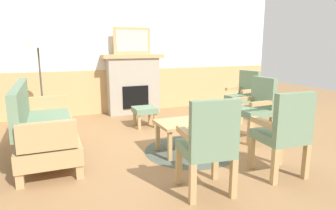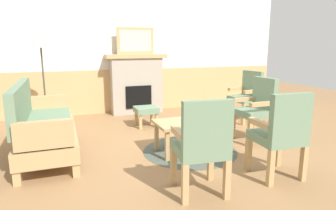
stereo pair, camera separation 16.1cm
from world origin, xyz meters
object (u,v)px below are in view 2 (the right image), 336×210
object	(u,v)px
couch	(44,127)
armchair_by_window_left	(247,94)
armchair_front_center	(281,132)
armchair_near_fireplace	(257,106)
armchair_front_left	(202,143)
framed_picture	(135,41)
floor_lamp_by_couch	(41,46)
fireplace	(136,83)
book_on_table	(206,120)
footstool	(146,111)
coffee_table	(190,125)

from	to	relation	value
couch	armchair_by_window_left	world-z (taller)	same
armchair_front_center	armchair_near_fireplace	bearing A→B (deg)	63.63
armchair_front_left	armchair_front_center	size ratio (longest dim) A/B	1.00
armchair_by_window_left	armchair_front_center	bearing A→B (deg)	-117.21
framed_picture	couch	world-z (taller)	framed_picture
framed_picture	armchair_by_window_left	size ratio (longest dim) A/B	0.82
armchair_by_window_left	floor_lamp_by_couch	size ratio (longest dim) A/B	0.58
armchair_by_window_left	floor_lamp_by_couch	bearing A→B (deg)	169.90
couch	armchair_front_left	distance (m)	2.26
couch	armchair_front_center	size ratio (longest dim) A/B	1.84
armchair_front_center	floor_lamp_by_couch	bearing A→B (deg)	130.41
fireplace	book_on_table	bearing A→B (deg)	-84.03
armchair_by_window_left	armchair_front_left	distance (m)	3.15
framed_picture	footstool	distance (m)	1.73
fireplace	armchair_by_window_left	size ratio (longest dim) A/B	1.33
couch	footstool	size ratio (longest dim) A/B	4.50
footstool	floor_lamp_by_couch	xyz separation A→B (m)	(-1.70, 0.35, 1.17)
coffee_table	footstool	size ratio (longest dim) A/B	2.40
fireplace	framed_picture	bearing A→B (deg)	90.00
armchair_by_window_left	armchair_front_left	bearing A→B (deg)	-132.94
couch	armchair_front_left	bearing A→B (deg)	-48.46
armchair_front_center	book_on_table	bearing A→B (deg)	111.00
coffee_table	couch	bearing A→B (deg)	163.97
armchair_front_center	armchair_front_left	bearing A→B (deg)	-178.03
framed_picture	armchair_near_fireplace	size ratio (longest dim) A/B	0.82
framed_picture	armchair_front_center	world-z (taller)	framed_picture
framed_picture	footstool	xyz separation A→B (m)	(-0.12, -1.16, -1.28)
coffee_table	book_on_table	size ratio (longest dim) A/B	4.87
couch	book_on_table	xyz separation A→B (m)	(2.08, -0.64, 0.06)
armchair_near_fireplace	armchair_front_left	xyz separation A→B (m)	(-1.58, -1.25, 0.00)
footstool	armchair_front_left	xyz separation A→B (m)	(-0.18, -2.61, 0.25)
couch	coffee_table	xyz separation A→B (m)	(1.89, -0.54, -0.01)
book_on_table	floor_lamp_by_couch	distance (m)	3.01
book_on_table	coffee_table	bearing A→B (deg)	153.88
armchair_front_left	armchair_front_center	world-z (taller)	same
armchair_by_window_left	fireplace	bearing A→B (deg)	141.63
armchair_front_left	coffee_table	bearing A→B (deg)	70.76
book_on_table	armchair_front_left	size ratio (longest dim) A/B	0.20
book_on_table	footstool	size ratio (longest dim) A/B	0.49
footstool	floor_lamp_by_couch	distance (m)	2.09
floor_lamp_by_couch	coffee_table	bearing A→B (deg)	-43.54
footstool	armchair_by_window_left	size ratio (longest dim) A/B	0.41
armchair_by_window_left	armchair_front_left	size ratio (longest dim) A/B	1.00
armchair_by_window_left	book_on_table	bearing A→B (deg)	-141.11
fireplace	book_on_table	distance (m)	2.74
armchair_front_left	footstool	bearing A→B (deg)	85.94
armchair_by_window_left	armchair_front_center	distance (m)	2.56
coffee_table	armchair_front_left	size ratio (longest dim) A/B	0.98
floor_lamp_by_couch	couch	bearing A→B (deg)	-89.16
armchair_by_window_left	floor_lamp_by_couch	xyz separation A→B (m)	(-3.66, 0.65, 0.91)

